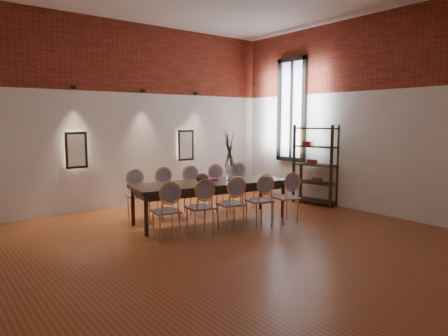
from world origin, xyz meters
TOP-DOWN VIEW (x-y plane):
  - floor at (0.00, 0.00)m, footprint 7.00×7.00m
  - wall_back at (0.00, 3.55)m, footprint 7.00×0.10m
  - wall_right at (3.55, 0.00)m, footprint 0.10×7.00m
  - brick_band_back at (0.00, 3.48)m, footprint 7.00×0.02m
  - brick_band_right at (3.48, 0.00)m, footprint 0.02×7.00m
  - niche_left at (-1.30, 3.45)m, footprint 0.36×0.06m
  - niche_right at (1.30, 3.45)m, footprint 0.36×0.06m
  - spot_fixture_left at (-1.30, 3.42)m, footprint 0.08×0.10m
  - spot_fixture_mid at (0.20, 3.42)m, footprint 0.08×0.10m
  - spot_fixture_right at (1.60, 3.42)m, footprint 0.08×0.10m
  - window_glass at (3.46, 2.00)m, footprint 0.02×0.78m
  - window_frame at (3.44, 2.00)m, footprint 0.08×0.90m
  - window_mullion at (3.44, 2.00)m, footprint 0.06×0.06m
  - dining_table at (0.49, 1.27)m, footprint 3.05×1.40m
  - chair_near_a at (-0.79, 0.72)m, footprint 0.50×0.50m
  - chair_near_b at (-0.21, 0.62)m, footprint 0.50×0.50m
  - chair_near_c at (0.37, 0.53)m, footprint 0.50×0.50m
  - chair_near_d at (0.95, 0.44)m, footprint 0.50×0.50m
  - chair_near_e at (1.53, 0.34)m, footprint 0.50×0.50m
  - chair_far_a at (-0.55, 2.20)m, footprint 0.50×0.50m
  - chair_far_b at (0.03, 2.11)m, footprint 0.50×0.50m
  - chair_far_c at (0.61, 2.01)m, footprint 0.50×0.50m
  - chair_far_d at (1.19, 1.92)m, footprint 0.50×0.50m
  - chair_far_e at (1.77, 1.83)m, footprint 0.50×0.50m
  - vase at (0.88, 1.21)m, footprint 0.14×0.14m
  - dried_branches at (0.88, 1.21)m, footprint 0.50×0.50m
  - bowl at (0.28, 1.26)m, footprint 0.24×0.24m
  - book at (0.58, 1.43)m, footprint 0.29×0.22m
  - shelving_rack at (3.28, 1.09)m, footprint 0.55×1.05m

SIDE VIEW (x-z plane):
  - floor at x=0.00m, z-range -0.02..0.00m
  - dining_table at x=0.49m, z-range 0.00..0.75m
  - chair_near_a at x=-0.79m, z-range 0.00..0.94m
  - chair_near_b at x=-0.21m, z-range 0.00..0.94m
  - chair_near_c at x=0.37m, z-range 0.00..0.94m
  - chair_near_d at x=0.95m, z-range 0.00..0.94m
  - chair_near_e at x=1.53m, z-range 0.00..0.94m
  - chair_far_a at x=-0.55m, z-range 0.00..0.94m
  - chair_far_b at x=0.03m, z-range 0.00..0.94m
  - chair_far_c at x=0.61m, z-range 0.00..0.94m
  - chair_far_d at x=1.19m, z-range 0.00..0.94m
  - chair_far_e at x=1.77m, z-range 0.00..0.94m
  - book at x=0.58m, z-range 0.75..0.78m
  - bowl at x=0.28m, z-range 0.75..0.93m
  - vase at x=0.88m, z-range 0.75..1.05m
  - shelving_rack at x=3.28m, z-range 0.00..1.80m
  - niche_left at x=-1.30m, z-range 0.97..1.63m
  - niche_right at x=1.30m, z-range 0.97..1.63m
  - dried_branches at x=0.88m, z-range 1.00..1.70m
  - wall_back at x=0.00m, z-range 0.00..4.00m
  - wall_right at x=3.55m, z-range 0.00..4.00m
  - window_glass at x=3.46m, z-range 0.96..3.34m
  - window_frame at x=3.44m, z-range 0.90..3.40m
  - window_mullion at x=3.44m, z-range 0.95..3.35m
  - spot_fixture_left at x=-1.30m, z-range 2.51..2.59m
  - spot_fixture_mid at x=0.20m, z-range 2.51..2.59m
  - spot_fixture_right at x=1.60m, z-range 2.51..2.59m
  - brick_band_back at x=0.00m, z-range 2.50..4.00m
  - brick_band_right at x=3.48m, z-range 2.50..4.00m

